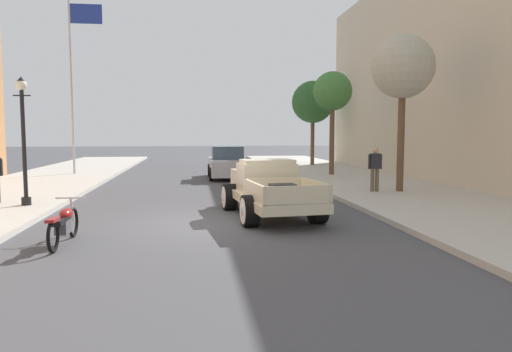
{
  "coord_description": "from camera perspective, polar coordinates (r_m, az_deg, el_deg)",
  "views": [
    {
      "loc": [
        -0.46,
        -12.33,
        2.36
      ],
      "look_at": [
        1.49,
        2.4,
        1.0
      ],
      "focal_mm": 33.82,
      "sensor_mm": 36.0,
      "label": 1
    }
  ],
  "objects": [
    {
      "name": "motorcycle_parked",
      "position": [
        10.91,
        -21.79,
        -5.27
      ],
      "size": [
        0.62,
        2.12,
        0.93
      ],
      "color": "black",
      "rests_on": "ground"
    },
    {
      "name": "street_tree_third",
      "position": [
        32.93,
        6.74,
        8.65
      ],
      "size": [
        2.83,
        2.83,
        5.64
      ],
      "color": "brown",
      "rests_on": "sidewalk_right"
    },
    {
      "name": "street_tree_second",
      "position": [
        25.54,
        9.04,
        9.74
      ],
      "size": [
        2.01,
        2.01,
        5.33
      ],
      "color": "brown",
      "rests_on": "sidewalk_right"
    },
    {
      "name": "pedestrian_sidewalk_right",
      "position": [
        18.44,
        13.89,
        1.11
      ],
      "size": [
        0.53,
        0.22,
        1.65
      ],
      "color": "brown",
      "rests_on": "sidewalk_right"
    },
    {
      "name": "street_tree_nearest",
      "position": [
        18.88,
        16.97,
        12.09
      ],
      "size": [
        2.31,
        2.31,
        5.75
      ],
      "color": "brown",
      "rests_on": "sidewalk_right"
    },
    {
      "name": "street_lamp_near",
      "position": [
        16.06,
        -25.82,
        4.8
      ],
      "size": [
        0.5,
        0.32,
        3.85
      ],
      "color": "black",
      "rests_on": "sidewalk_left"
    },
    {
      "name": "flagpole",
      "position": [
        27.58,
        -20.58,
        12.0
      ],
      "size": [
        1.74,
        0.16,
        9.16
      ],
      "color": "#B2B2B7",
      "rests_on": "sidewalk_left"
    },
    {
      "name": "sidewalk_right",
      "position": [
        14.72,
        24.22,
        -4.16
      ],
      "size": [
        5.5,
        64.0,
        0.15
      ],
      "primitive_type": "cube",
      "color": "#B7B2A8",
      "rests_on": "ground"
    },
    {
      "name": "ground_plane",
      "position": [
        12.56,
        -5.34,
        -5.62
      ],
      "size": [
        140.0,
        140.0,
        0.0
      ],
      "primitive_type": "plane",
      "color": "#47474C"
    },
    {
      "name": "car_background_silver",
      "position": [
        24.56,
        -3.46,
        1.5
      ],
      "size": [
        1.89,
        4.31,
        1.65
      ],
      "color": "#B7B7BC",
      "rests_on": "ground"
    },
    {
      "name": "hotrod_truck_cream",
      "position": [
        13.73,
        1.39,
        -1.49
      ],
      "size": [
        2.54,
        5.07,
        1.58
      ],
      "color": "beige",
      "rests_on": "ground"
    }
  ]
}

